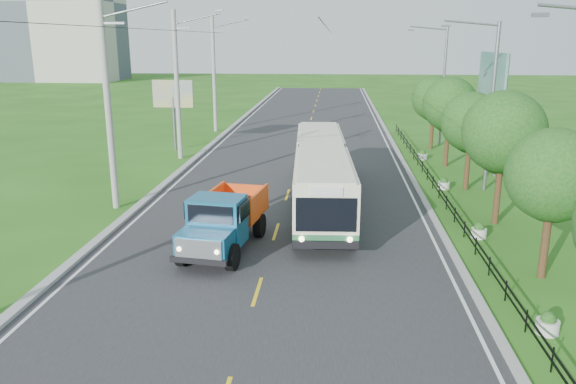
# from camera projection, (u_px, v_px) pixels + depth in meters

# --- Properties ---
(ground) EXTENTS (240.00, 240.00, 0.00)m
(ground) POSITION_uv_depth(u_px,v_px,m) (257.00, 292.00, 18.60)
(ground) COLOR #245714
(ground) RESTS_ON ground
(road) EXTENTS (14.00, 120.00, 0.02)m
(road) POSITION_uv_depth(u_px,v_px,m) (297.00, 163.00, 37.83)
(road) COLOR #28282B
(road) RESTS_ON ground
(curb_left) EXTENTS (0.40, 120.00, 0.15)m
(curb_left) POSITION_uv_depth(u_px,v_px,m) (193.00, 160.00, 38.38)
(curb_left) COLOR #9E9E99
(curb_left) RESTS_ON ground
(curb_right) EXTENTS (0.30, 120.00, 0.10)m
(curb_right) POSITION_uv_depth(u_px,v_px,m) (405.00, 164.00, 37.25)
(curb_right) COLOR #9E9E99
(curb_right) RESTS_ON ground
(edge_line_left) EXTENTS (0.12, 120.00, 0.00)m
(edge_line_left) POSITION_uv_depth(u_px,v_px,m) (200.00, 161.00, 38.35)
(edge_line_left) COLOR silver
(edge_line_left) RESTS_ON road
(edge_line_right) EXTENTS (0.12, 120.00, 0.00)m
(edge_line_right) POSITION_uv_depth(u_px,v_px,m) (397.00, 165.00, 37.29)
(edge_line_right) COLOR silver
(edge_line_right) RESTS_ON road
(centre_dash) EXTENTS (0.12, 2.20, 0.00)m
(centre_dash) POSITION_uv_depth(u_px,v_px,m) (257.00, 291.00, 18.60)
(centre_dash) COLOR yellow
(centre_dash) RESTS_ON road
(railing_right) EXTENTS (0.04, 40.00, 0.60)m
(railing_right) POSITION_uv_depth(u_px,v_px,m) (433.00, 183.00, 31.34)
(railing_right) COLOR black
(railing_right) RESTS_ON ground
(pole_near) EXTENTS (3.51, 0.32, 10.00)m
(pole_near) POSITION_uv_depth(u_px,v_px,m) (109.00, 105.00, 26.57)
(pole_near) COLOR gray
(pole_near) RESTS_ON ground
(pole_mid) EXTENTS (3.51, 0.32, 10.00)m
(pole_mid) POSITION_uv_depth(u_px,v_px,m) (178.00, 85.00, 38.11)
(pole_mid) COLOR gray
(pole_mid) RESTS_ON ground
(pole_far) EXTENTS (3.51, 0.32, 10.00)m
(pole_far) POSITION_uv_depth(u_px,v_px,m) (214.00, 74.00, 49.64)
(pole_far) COLOR gray
(pole_far) RESTS_ON ground
(tree_second) EXTENTS (3.18, 3.26, 5.30)m
(tree_second) POSITION_uv_depth(u_px,v_px,m) (553.00, 179.00, 18.95)
(tree_second) COLOR #382314
(tree_second) RESTS_ON ground
(tree_third) EXTENTS (3.60, 3.62, 6.00)m
(tree_third) POSITION_uv_depth(u_px,v_px,m) (504.00, 136.00, 24.59)
(tree_third) COLOR #382314
(tree_third) RESTS_ON ground
(tree_fourth) EXTENTS (3.24, 3.31, 5.40)m
(tree_fourth) POSITION_uv_depth(u_px,v_px,m) (471.00, 125.00, 30.47)
(tree_fourth) COLOR #382314
(tree_fourth) RESTS_ON ground
(tree_fifth) EXTENTS (3.48, 3.52, 5.80)m
(tree_fifth) POSITION_uv_depth(u_px,v_px,m) (450.00, 107.00, 36.16)
(tree_fifth) COLOR #382314
(tree_fifth) RESTS_ON ground
(tree_back) EXTENTS (3.30, 3.36, 5.50)m
(tree_back) POSITION_uv_depth(u_px,v_px,m) (434.00, 100.00, 41.98)
(tree_back) COLOR #382314
(tree_back) RESTS_ON ground
(streetlight_mid) EXTENTS (3.02, 0.20, 9.07)m
(streetlight_mid) POSITION_uv_depth(u_px,v_px,m) (489.00, 101.00, 29.92)
(streetlight_mid) COLOR slate
(streetlight_mid) RESTS_ON ground
(streetlight_far) EXTENTS (3.02, 0.20, 9.07)m
(streetlight_far) POSITION_uv_depth(u_px,v_px,m) (442.00, 82.00, 43.38)
(streetlight_far) COLOR slate
(streetlight_far) RESTS_ON ground
(planter_front) EXTENTS (0.64, 0.64, 0.67)m
(planter_front) POSITION_uv_depth(u_px,v_px,m) (548.00, 324.00, 15.92)
(planter_front) COLOR silver
(planter_front) RESTS_ON ground
(planter_near) EXTENTS (0.64, 0.64, 0.67)m
(planter_near) POSITION_uv_depth(u_px,v_px,m) (479.00, 231.00, 23.61)
(planter_near) COLOR silver
(planter_near) RESTS_ON ground
(planter_mid) EXTENTS (0.64, 0.64, 0.67)m
(planter_mid) POSITION_uv_depth(u_px,v_px,m) (444.00, 184.00, 31.30)
(planter_mid) COLOR silver
(planter_mid) RESTS_ON ground
(planter_far) EXTENTS (0.64, 0.64, 0.67)m
(planter_far) POSITION_uv_depth(u_px,v_px,m) (423.00, 155.00, 38.99)
(planter_far) COLOR silver
(planter_far) RESTS_ON ground
(billboard_left) EXTENTS (3.00, 0.20, 5.20)m
(billboard_left) POSITION_uv_depth(u_px,v_px,m) (173.00, 98.00, 41.41)
(billboard_left) COLOR slate
(billboard_left) RESTS_ON ground
(billboard_right) EXTENTS (0.24, 6.00, 7.30)m
(billboard_right) POSITION_uv_depth(u_px,v_px,m) (492.00, 84.00, 35.44)
(billboard_right) COLOR slate
(billboard_right) RESTS_ON ground
(apartment_near) EXTENTS (28.00, 14.00, 30.00)m
(apartment_near) POSITION_uv_depth(u_px,v_px,m) (45.00, 3.00, 110.36)
(apartment_near) COLOR #B7B2A3
(apartment_near) RESTS_ON ground
(bus) EXTENTS (3.26, 15.59, 2.99)m
(bus) POSITION_uv_depth(u_px,v_px,m) (321.00, 169.00, 28.06)
(bus) COLOR #2A6A3E
(bus) RESTS_ON ground
(dump_truck) EXTENTS (2.89, 5.86, 2.36)m
(dump_truck) POSITION_uv_depth(u_px,v_px,m) (224.00, 217.00, 22.04)
(dump_truck) COLOR #14557A
(dump_truck) RESTS_ON ground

